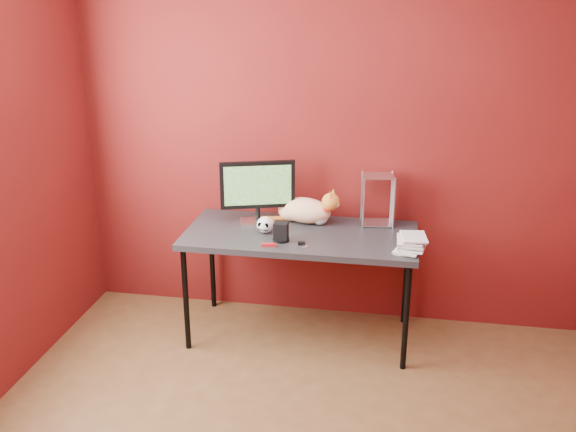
% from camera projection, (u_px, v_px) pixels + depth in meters
% --- Properties ---
extents(room, '(3.52, 3.52, 2.61)m').
position_uv_depth(room, '(286.00, 197.00, 2.63)').
color(room, brown).
rests_on(room, ground).
extents(desk, '(1.50, 0.70, 0.75)m').
position_uv_depth(desk, '(301.00, 240.00, 4.18)').
color(desk, black).
rests_on(desk, ground).
extents(monitor, '(0.48, 0.22, 0.43)m').
position_uv_depth(monitor, '(258.00, 189.00, 4.25)').
color(monitor, '#BABABF').
rests_on(monitor, desk).
extents(cat, '(0.54, 0.27, 0.25)m').
position_uv_depth(cat, '(306.00, 210.00, 4.31)').
color(cat, orange).
rests_on(cat, desk).
extents(skull_mug, '(0.11, 0.11, 0.11)m').
position_uv_depth(skull_mug, '(265.00, 225.00, 4.14)').
color(skull_mug, silver).
rests_on(skull_mug, desk).
extents(speaker, '(0.11, 0.11, 0.12)m').
position_uv_depth(speaker, '(281.00, 232.00, 4.01)').
color(speaker, black).
rests_on(speaker, desk).
extents(book_stack, '(0.20, 0.24, 1.01)m').
position_uv_depth(book_stack, '(404.00, 169.00, 3.74)').
color(book_stack, beige).
rests_on(book_stack, desk).
extents(wire_rack, '(0.22, 0.19, 0.35)m').
position_uv_depth(wire_rack, '(378.00, 200.00, 4.26)').
color(wire_rack, '#BABABF').
rests_on(wire_rack, desk).
extents(pocket_knife, '(0.09, 0.03, 0.02)m').
position_uv_depth(pocket_knife, '(269.00, 245.00, 3.94)').
color(pocket_knife, '#AC0D16').
rests_on(pocket_knife, desk).
extents(black_gadget, '(0.05, 0.03, 0.02)m').
position_uv_depth(black_gadget, '(302.00, 243.00, 3.96)').
color(black_gadget, black).
rests_on(black_gadget, desk).
extents(washer, '(0.04, 0.04, 0.00)m').
position_uv_depth(washer, '(305.00, 246.00, 3.94)').
color(washer, '#BABABF').
rests_on(washer, desk).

